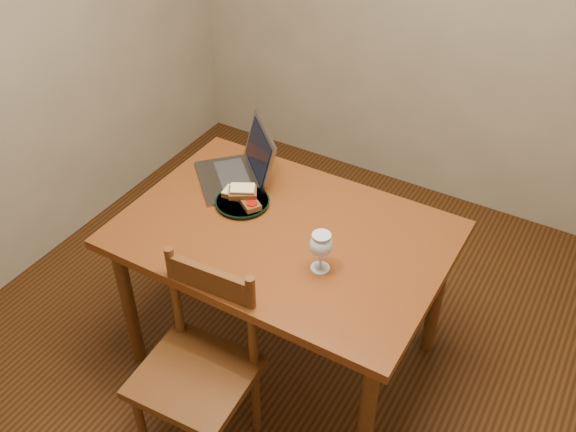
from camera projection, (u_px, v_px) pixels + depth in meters
The scene contains 9 objects.
floor at pixel (302, 365), 2.98m from camera, with size 3.20×3.20×0.02m, color black.
table at pixel (284, 247), 2.63m from camera, with size 1.30×0.90×0.74m.
chair at pixel (197, 363), 2.38m from camera, with size 0.44×0.42×0.44m.
plate at pixel (243, 202), 2.71m from camera, with size 0.23×0.23×0.02m, color black.
sandwich_cheese at pixel (236, 193), 2.71m from camera, with size 0.11×0.07×0.03m, color #381E0C, non-canonical shape.
sandwich_tomato at pixel (250, 202), 2.66m from camera, with size 0.11×0.06×0.03m, color #381E0C, non-canonical shape.
sandwich_top at pixel (243, 191), 2.68m from camera, with size 0.12×0.07×0.04m, color #381E0C, non-canonical shape.
milk_glass at pixel (321, 252), 2.35m from camera, with size 0.09×0.09×0.17m, color white, non-canonical shape.
laptop at pixel (242, 166), 2.82m from camera, with size 0.45×0.45×0.24m.
Camera 1 is at (0.90, -1.67, 2.40)m, focal length 40.00 mm.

